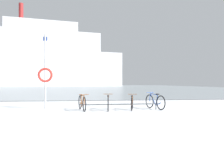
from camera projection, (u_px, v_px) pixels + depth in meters
ground at (88, 88)px, 60.81m from camera, size 80.00×132.00×0.08m
bike_rack at (121, 104)px, 11.25m from camera, size 4.00×0.16×0.31m
bicycle_0 at (82, 103)px, 11.08m from camera, size 0.51×1.71×0.80m
bicycle_1 at (108, 103)px, 11.14m from camera, size 0.46×1.74×0.77m
bicycle_2 at (132, 103)px, 11.33m from camera, size 0.54×1.57×0.76m
bicycle_3 at (155, 102)px, 11.66m from camera, size 0.63×1.63×0.83m
rescue_post at (45, 73)px, 11.85m from camera, size 0.75×0.11×3.84m
ferry_ship at (45, 59)px, 83.96m from camera, size 56.92×19.65×29.44m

